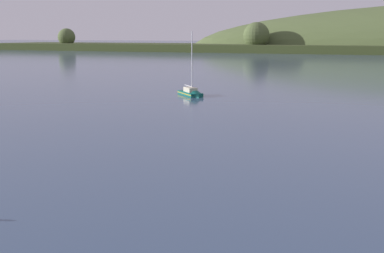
# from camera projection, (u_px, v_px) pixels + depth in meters

# --- Properties ---
(sailboat_near_mooring) EXTENTS (6.01, 5.68, 10.09)m
(sailboat_near_mooring) POSITION_uv_depth(u_px,v_px,m) (192.00, 95.00, 76.12)
(sailboat_near_mooring) COLOR #0F564C
(sailboat_near_mooring) RESTS_ON ground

